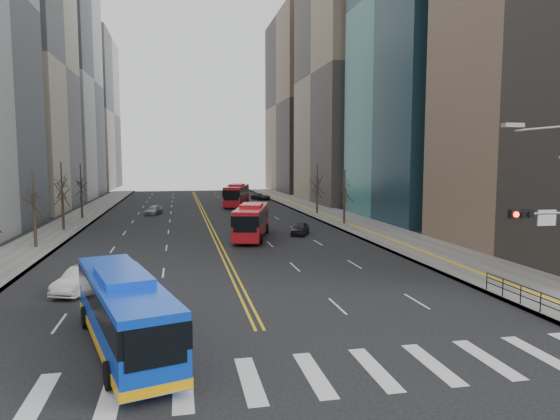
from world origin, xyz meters
name	(u,v)px	position (x,y,z in m)	size (l,w,h in m)	color
ground	(282,377)	(0.00, 0.00, 0.00)	(220.00, 220.00, 0.00)	black
sidewalk_right	(343,219)	(17.50, 45.00, 0.07)	(7.00, 130.00, 0.15)	slate
sidewalk_left	(67,226)	(-16.50, 45.00, 0.07)	(5.00, 130.00, 0.15)	slate
crosswalk	(282,377)	(0.00, 0.00, 0.01)	(26.70, 4.00, 0.01)	silver
centerline	(204,214)	(0.00, 55.00, 0.01)	(0.55, 100.00, 0.01)	gold
office_towers	(198,62)	(0.12, 68.51, 23.92)	(83.00, 134.00, 58.00)	#979799
pedestrian_railing	(521,291)	(14.30, 6.00, 0.82)	(0.06, 6.06, 1.02)	black
street_trees	(141,189)	(-7.18, 34.55, 4.87)	(35.20, 47.20, 7.60)	black
blue_bus	(124,309)	(-5.87, 4.00, 1.71)	(5.34, 11.37, 3.27)	blue
red_bus_near	(252,219)	(3.56, 31.93, 1.93)	(5.21, 11.18, 3.46)	red
red_bus_far	(237,194)	(6.00, 66.00, 2.08)	(5.71, 12.17, 3.74)	red
car_white	(82,280)	(-9.25, 13.81, 0.74)	(1.57, 4.51, 1.49)	silver
car_dark_mid	(300,229)	(8.83, 33.12, 0.65)	(1.53, 3.80, 1.30)	black
car_silver	(153,210)	(-7.07, 55.76, 0.62)	(1.73, 4.25, 1.23)	gray
car_dark_far	(261,197)	(12.12, 78.27, 0.63)	(2.09, 4.54, 1.26)	black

